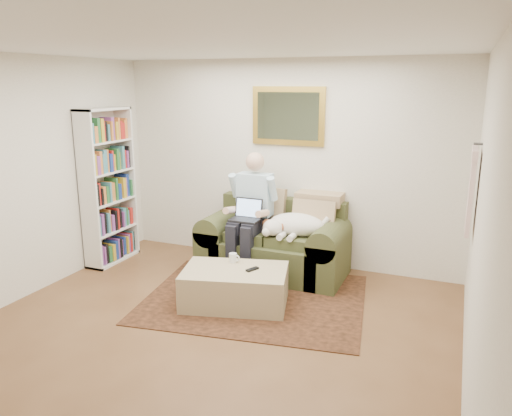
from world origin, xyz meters
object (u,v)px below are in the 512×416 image
Objects in this scene: sofa at (274,249)px; coffee_mug at (233,258)px; ottoman at (235,287)px; sleeping_dog at (297,225)px; bookshelf at (108,187)px; laptop at (247,214)px; seated_man at (249,216)px.

coffee_mug is (-0.17, -0.84, 0.14)m from sofa.
sofa is 17.70× the size of coffee_mug.
sleeping_dog is at bearing 68.79° from ottoman.
bookshelf is at bearing 163.47° from ottoman.
ottoman is at bearing -111.21° from sleeping_dog.
sofa is 0.59m from laptop.
laptop is 3.43× the size of coffee_mug.
ottoman is 10.85× the size of coffee_mug.
ottoman is (0.21, -0.81, -0.58)m from laptop.
sleeping_dog reaches higher than coffee_mug.
sofa is 1.63× the size of ottoman.
ottoman is (0.21, -0.88, -0.55)m from seated_man.
sofa is 1.19× the size of seated_man.
coffee_mug is (-0.12, 0.20, 0.25)m from ottoman.
ottoman is at bearing -92.79° from sofa.
laptop reaches higher than ottoman.
ottoman is (-0.37, -0.95, -0.48)m from sleeping_dog.
sofa is 2.43× the size of sleeping_dog.
sofa is 5.15× the size of laptop.
seated_man is at bearing -148.55° from sofa.
bookshelf is (-2.45, -0.33, 0.32)m from sleeping_dog.
sleeping_dog is (0.58, 0.07, -0.07)m from seated_man.
seated_man is 0.59m from sleeping_dog.
sleeping_dog reaches higher than ottoman.
seated_man is at bearing 98.39° from coffee_mug.
sofa is 0.50m from sleeping_dog.
bookshelf reaches higher than sleeping_dog.
coffee_mug is (0.10, -0.68, -0.30)m from seated_man.
ottoman is at bearing -75.08° from laptop.
sofa is at bearing 164.26° from sleeping_dog.
ottoman is 0.54× the size of bookshelf.
bookshelf is at bearing -174.26° from laptop.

